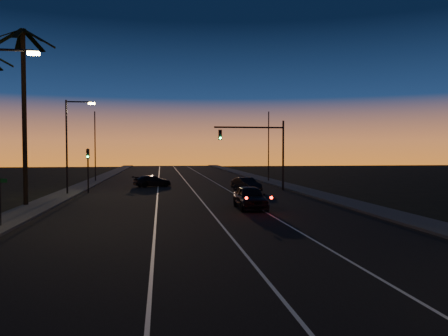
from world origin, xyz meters
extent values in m
cube|color=black|center=(0.00, 30.00, 0.01)|extent=(20.00, 170.00, 0.01)
cube|color=#383835|center=(-11.20, 30.00, 0.08)|extent=(2.40, 170.00, 0.16)
cube|color=#383835|center=(11.20, 30.00, 0.08)|extent=(2.40, 170.00, 0.16)
cube|color=silver|center=(-3.00, 30.00, 0.02)|extent=(0.12, 160.00, 0.01)
cube|color=silver|center=(0.50, 30.00, 0.02)|extent=(0.12, 160.00, 0.01)
cube|color=silver|center=(4.00, 30.00, 0.02)|extent=(0.12, 160.00, 0.01)
cylinder|color=black|center=(-12.20, 30.00, 6.25)|extent=(0.32, 0.32, 12.50)
cube|color=black|center=(-11.17, 30.26, 11.94)|extent=(2.18, 0.92, 1.18)
cube|color=black|center=(-11.76, 30.97, 11.94)|extent=(1.25, 2.12, 1.18)
cube|color=black|center=(-12.68, 30.94, 11.94)|extent=(1.34, 2.09, 1.18)
cube|color=black|center=(-13.24, 30.21, 11.94)|extent=(2.18, 0.82, 1.18)
cube|color=black|center=(-13.01, 29.32, 11.94)|extent=(1.90, 1.69, 1.18)
cube|color=black|center=(-12.17, 28.94, 11.94)|extent=(0.45, 2.16, 1.18)
cube|color=black|center=(-11.35, 29.36, 11.94)|extent=(1.95, 1.61, 1.18)
cylinder|color=black|center=(-9.90, 20.00, 8.85)|extent=(2.20, 0.12, 0.12)
cube|color=#F9CB63|center=(-8.80, 20.00, 8.72)|extent=(0.55, 0.26, 0.16)
cylinder|color=black|center=(-11.00, 38.00, 4.25)|extent=(0.16, 0.16, 8.50)
cylinder|color=black|center=(-9.90, 38.00, 8.35)|extent=(2.20, 0.12, 0.12)
cube|color=#F9CB63|center=(-8.80, 38.00, 8.22)|extent=(0.55, 0.26, 0.16)
cylinder|color=black|center=(-10.80, 21.00, 1.30)|extent=(0.06, 0.06, 2.60)
cube|color=#0C4919|center=(-10.80, 21.00, 2.45)|extent=(0.70, 0.03, 0.20)
cylinder|color=black|center=(9.50, 40.00, 3.50)|extent=(0.20, 0.20, 7.00)
cylinder|color=black|center=(6.00, 40.00, 6.30)|extent=(7.00, 0.16, 0.16)
cube|color=black|center=(3.10, 40.00, 5.55)|extent=(0.32, 0.28, 1.00)
sphere|color=black|center=(3.10, 39.83, 5.87)|extent=(0.20, 0.20, 0.20)
sphere|color=black|center=(3.10, 39.83, 5.55)|extent=(0.20, 0.20, 0.20)
sphere|color=#14FF59|center=(3.10, 39.83, 5.23)|extent=(0.20, 0.20, 0.20)
cylinder|color=black|center=(-9.50, 40.00, 2.10)|extent=(0.14, 0.14, 4.20)
cube|color=black|center=(-9.50, 40.00, 3.70)|extent=(0.28, 0.25, 0.90)
sphere|color=black|center=(-9.50, 39.85, 3.98)|extent=(0.18, 0.18, 0.18)
sphere|color=black|center=(-9.50, 39.85, 3.70)|extent=(0.18, 0.18, 0.18)
sphere|color=#14FF59|center=(-9.50, 39.85, 3.42)|extent=(0.18, 0.18, 0.18)
cylinder|color=black|center=(-11.00, 55.00, 4.50)|extent=(0.14, 0.14, 9.00)
cylinder|color=black|center=(11.00, 52.00, 4.50)|extent=(0.14, 0.14, 9.00)
imported|color=black|center=(3.34, 26.58, 0.80)|extent=(1.88, 4.64, 1.58)
sphere|color=#FF0F05|center=(2.54, 23.81, 1.05)|extent=(0.18, 0.18, 0.18)
sphere|color=#FF0F05|center=(4.12, 23.81, 1.05)|extent=(0.18, 0.18, 0.18)
imported|color=black|center=(5.53, 39.05, 0.69)|extent=(2.50, 4.37, 1.36)
imported|color=black|center=(-3.62, 46.19, 0.63)|extent=(4.59, 3.35, 1.23)
camera|label=1|loc=(-2.68, -2.55, 3.96)|focal=35.00mm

